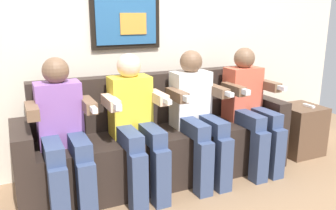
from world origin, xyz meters
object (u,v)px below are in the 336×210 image
(couch, at_px, (159,143))
(spare_remote_on_table, at_px, (309,106))
(person_leftmost, at_px, (63,130))
(person_left_center, at_px, (135,120))
(person_right_center, at_px, (197,112))
(person_rightmost, at_px, (250,105))
(side_table_right, at_px, (299,130))

(couch, bearing_deg, spare_remote_on_table, -5.54)
(couch, bearing_deg, person_leftmost, -168.44)
(spare_remote_on_table, bearing_deg, person_leftmost, -179.62)
(couch, relative_size, person_left_center, 2.11)
(person_right_center, height_order, spare_remote_on_table, person_right_center)
(couch, height_order, person_rightmost, person_rightmost)
(person_right_center, bearing_deg, person_rightmost, 0.00)
(person_rightmost, distance_m, spare_remote_on_table, 0.75)
(person_leftmost, xyz_separation_m, person_right_center, (1.10, -0.00, 0.00))
(side_table_right, bearing_deg, person_leftmost, -178.51)
(person_leftmost, distance_m, person_rightmost, 1.65)
(person_left_center, distance_m, person_right_center, 0.55)
(person_rightmost, relative_size, spare_remote_on_table, 8.54)
(couch, height_order, person_right_center, person_right_center)
(person_left_center, xyz_separation_m, side_table_right, (1.80, 0.06, -0.36))
(person_leftmost, xyz_separation_m, person_left_center, (0.55, -0.00, 0.00))
(person_leftmost, relative_size, person_right_center, 1.00)
(person_leftmost, bearing_deg, person_right_center, -0.02)
(couch, relative_size, person_right_center, 2.11)
(side_table_right, bearing_deg, person_left_center, -178.04)
(person_left_center, distance_m, person_rightmost, 1.10)
(person_rightmost, bearing_deg, side_table_right, 5.04)
(person_rightmost, bearing_deg, couch, 168.42)
(person_rightmost, bearing_deg, person_right_center, 180.00)
(person_left_center, distance_m, spare_remote_on_table, 1.85)
(person_left_center, height_order, person_rightmost, same)
(person_leftmost, bearing_deg, person_rightmost, -0.02)
(couch, relative_size, person_rightmost, 2.11)
(couch, height_order, spare_remote_on_table, couch)
(spare_remote_on_table, bearing_deg, side_table_right, 138.30)
(person_leftmost, relative_size, spare_remote_on_table, 8.54)
(person_right_center, height_order, side_table_right, person_right_center)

